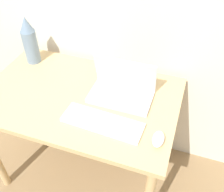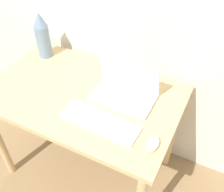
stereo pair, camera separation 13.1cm
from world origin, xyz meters
name	(u,v)px [view 1 (the left image)]	position (x,y,z in m)	size (l,w,h in m)	color
desk	(81,108)	(0.00, 0.35, 0.63)	(1.10, 0.70, 0.74)	tan
laptop	(122,88)	(0.23, 0.43, 0.78)	(0.34, 0.21, 0.22)	silver
keyboard	(102,122)	(0.20, 0.19, 0.75)	(0.42, 0.15, 0.02)	white
mouse	(158,139)	(0.48, 0.17, 0.75)	(0.06, 0.10, 0.04)	white
vase	(30,41)	(-0.42, 0.56, 0.89)	(0.09, 0.09, 0.31)	slate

